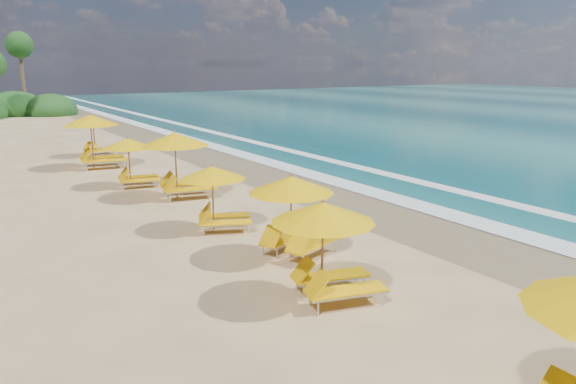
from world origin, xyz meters
TOP-DOWN VIEW (x-y plane):
  - ground at (0.00, 0.00)m, footprint 160.00×160.00m
  - wet_sand at (4.00, 0.00)m, footprint 4.00×160.00m
  - surf_foam at (6.70, 0.00)m, footprint 4.00×160.00m
  - station_3 at (-1.98, -4.72)m, footprint 2.80×2.71m
  - station_4 at (-1.10, -2.05)m, footprint 2.90×2.84m
  - station_5 at (-1.76, 1.20)m, footprint 2.67×2.65m
  - station_6 at (-1.10, 5.76)m, footprint 3.11×2.99m
  - station_7 at (-2.06, 8.57)m, footprint 2.53×2.43m
  - station_8 at (-2.26, 13.68)m, footprint 3.15×2.99m
  - station_9 at (-1.37, 17.25)m, footprint 2.48×2.34m

SIDE VIEW (x-z plane):
  - ground at x=0.00m, z-range 0.00..0.00m
  - wet_sand at x=4.00m, z-range 0.00..0.01m
  - surf_foam at x=6.70m, z-range 0.02..0.03m
  - station_5 at x=-1.76m, z-range 0.12..2.17m
  - station_7 at x=-2.06m, z-range 0.13..2.20m
  - station_9 at x=-1.37m, z-range 0.13..2.28m
  - station_3 at x=-1.98m, z-range 0.14..2.39m
  - station_4 at x=-1.10m, z-range 0.14..2.40m
  - station_6 at x=-1.10m, z-range 0.15..2.71m
  - station_8 at x=-2.26m, z-range 0.16..2.84m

